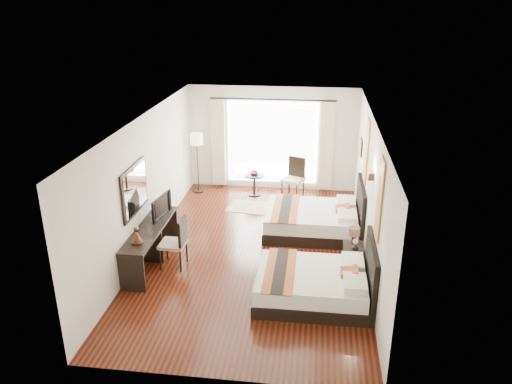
# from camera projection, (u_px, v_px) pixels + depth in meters

# --- Properties ---
(floor) EXTENTS (4.50, 7.50, 0.01)m
(floor) POSITION_uv_depth(u_px,v_px,m) (255.00, 252.00, 10.42)
(floor) COLOR #320A09
(floor) RESTS_ON ground
(ceiling) EXTENTS (4.50, 7.50, 0.02)m
(ceiling) POSITION_uv_depth(u_px,v_px,m) (255.00, 121.00, 9.39)
(ceiling) COLOR white
(ceiling) RESTS_ON wall_headboard
(wall_headboard) EXTENTS (0.01, 7.50, 2.80)m
(wall_headboard) POSITION_uv_depth(u_px,v_px,m) (370.00, 194.00, 9.64)
(wall_headboard) COLOR silver
(wall_headboard) RESTS_ON floor
(wall_desk) EXTENTS (0.01, 7.50, 2.80)m
(wall_desk) POSITION_uv_depth(u_px,v_px,m) (146.00, 184.00, 10.16)
(wall_desk) COLOR silver
(wall_desk) RESTS_ON floor
(wall_window) EXTENTS (4.50, 0.01, 2.80)m
(wall_window) POSITION_uv_depth(u_px,v_px,m) (272.00, 139.00, 13.36)
(wall_window) COLOR silver
(wall_window) RESTS_ON floor
(wall_entry) EXTENTS (4.50, 0.01, 2.80)m
(wall_entry) POSITION_uv_depth(u_px,v_px,m) (218.00, 293.00, 6.45)
(wall_entry) COLOR silver
(wall_entry) RESTS_ON floor
(window_glass) EXTENTS (2.40, 0.02, 2.20)m
(window_glass) POSITION_uv_depth(u_px,v_px,m) (272.00, 143.00, 13.38)
(window_glass) COLOR white
(window_glass) RESTS_ON wall_window
(sheer_curtain) EXTENTS (2.30, 0.02, 2.10)m
(sheer_curtain) POSITION_uv_depth(u_px,v_px,m) (272.00, 143.00, 13.32)
(sheer_curtain) COLOR white
(sheer_curtain) RESTS_ON wall_window
(drape_left) EXTENTS (0.35, 0.14, 2.35)m
(drape_left) POSITION_uv_depth(u_px,v_px,m) (219.00, 143.00, 13.46)
(drape_left) COLOR beige
(drape_left) RESTS_ON floor
(drape_right) EXTENTS (0.35, 0.14, 2.35)m
(drape_right) POSITION_uv_depth(u_px,v_px,m) (327.00, 146.00, 13.13)
(drape_right) COLOR beige
(drape_right) RESTS_ON floor
(art_panel_near) EXTENTS (0.03, 0.50, 1.35)m
(art_panel_near) POSITION_uv_depth(u_px,v_px,m) (380.00, 199.00, 7.98)
(art_panel_near) COLOR maroon
(art_panel_near) RESTS_ON wall_headboard
(art_panel_far) EXTENTS (0.03, 0.50, 1.35)m
(art_panel_far) POSITION_uv_depth(u_px,v_px,m) (367.00, 151.00, 10.43)
(art_panel_far) COLOR maroon
(art_panel_far) RESTS_ON wall_headboard
(wall_sconce) EXTENTS (0.10, 0.14, 0.14)m
(wall_sconce) POSITION_uv_depth(u_px,v_px,m) (371.00, 176.00, 9.09)
(wall_sconce) COLOR #462719
(wall_sconce) RESTS_ON wall_headboard
(mirror_frame) EXTENTS (0.04, 1.25, 0.95)m
(mirror_frame) POSITION_uv_depth(u_px,v_px,m) (134.00, 189.00, 9.48)
(mirror_frame) COLOR black
(mirror_frame) RESTS_ON wall_desk
(mirror_glass) EXTENTS (0.01, 1.12, 0.82)m
(mirror_glass) POSITION_uv_depth(u_px,v_px,m) (136.00, 189.00, 9.48)
(mirror_glass) COLOR white
(mirror_glass) RESTS_ON mirror_frame
(bed_near) EXTENTS (2.01, 1.57, 1.13)m
(bed_near) POSITION_uv_depth(u_px,v_px,m) (317.00, 284.00, 8.70)
(bed_near) COLOR black
(bed_near) RESTS_ON floor
(bed_far) EXTENTS (2.13, 1.66, 1.20)m
(bed_far) POSITION_uv_depth(u_px,v_px,m) (316.00, 220.00, 11.15)
(bed_far) COLOR black
(bed_far) RESTS_ON floor
(nightstand) EXTENTS (0.40, 0.49, 0.47)m
(nightstand) POSITION_uv_depth(u_px,v_px,m) (353.00, 257.00, 9.73)
(nightstand) COLOR black
(nightstand) RESTS_ON floor
(table_lamp) EXTENTS (0.21, 0.21, 0.34)m
(table_lamp) POSITION_uv_depth(u_px,v_px,m) (354.00, 233.00, 9.61)
(table_lamp) COLOR black
(table_lamp) RESTS_ON nightstand
(vase) EXTENTS (0.12, 0.12, 0.12)m
(vase) POSITION_uv_depth(u_px,v_px,m) (355.00, 246.00, 9.46)
(vase) COLOR black
(vase) RESTS_ON nightstand
(console_desk) EXTENTS (0.50, 2.20, 0.76)m
(console_desk) POSITION_uv_depth(u_px,v_px,m) (151.00, 245.00, 9.89)
(console_desk) COLOR black
(console_desk) RESTS_ON floor
(television) EXTENTS (0.23, 0.81, 0.46)m
(television) POSITION_uv_depth(u_px,v_px,m) (158.00, 206.00, 10.17)
(television) COLOR black
(television) RESTS_ON console_desk
(bronze_figurine) EXTENTS (0.22, 0.22, 0.29)m
(bronze_figurine) POSITION_uv_depth(u_px,v_px,m) (137.00, 236.00, 9.07)
(bronze_figurine) COLOR #462719
(bronze_figurine) RESTS_ON console_desk
(desk_chair) EXTENTS (0.50, 0.50, 1.04)m
(desk_chair) POSITION_uv_depth(u_px,v_px,m) (175.00, 252.00, 9.76)
(desk_chair) COLOR #B4AB8B
(desk_chair) RESTS_ON floor
(floor_lamp) EXTENTS (0.33, 0.33, 1.63)m
(floor_lamp) POSITION_uv_depth(u_px,v_px,m) (197.00, 143.00, 13.08)
(floor_lamp) COLOR black
(floor_lamp) RESTS_ON floor
(side_table) EXTENTS (0.50, 0.50, 0.58)m
(side_table) POSITION_uv_depth(u_px,v_px,m) (254.00, 185.00, 13.25)
(side_table) COLOR black
(side_table) RESTS_ON floor
(fruit_bowl) EXTENTS (0.30, 0.30, 0.06)m
(fruit_bowl) POSITION_uv_depth(u_px,v_px,m) (254.00, 173.00, 13.16)
(fruit_bowl) COLOR #4A2B1A
(fruit_bowl) RESTS_ON side_table
(window_chair) EXTENTS (0.65, 0.65, 1.07)m
(window_chair) POSITION_uv_depth(u_px,v_px,m) (293.00, 186.00, 13.10)
(window_chair) COLOR #B4AB8B
(window_chair) RESTS_ON floor
(jute_rug) EXTENTS (1.27, 0.94, 0.01)m
(jute_rug) POSITION_uv_depth(u_px,v_px,m) (252.00, 207.00, 12.57)
(jute_rug) COLOR tan
(jute_rug) RESTS_ON floor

